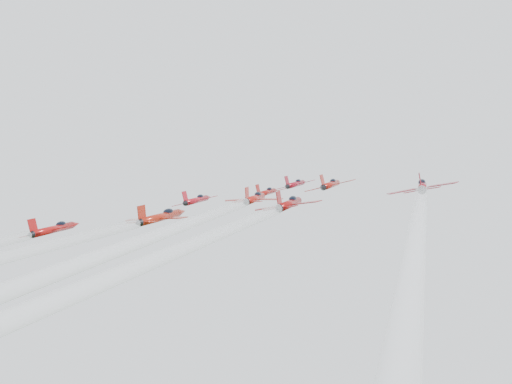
% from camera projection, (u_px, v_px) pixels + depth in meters
% --- Properties ---
extents(jet_lead, '(9.57, 12.71, 6.56)m').
position_uv_depth(jet_lead, '(296.00, 184.00, 153.62)').
color(jet_lead, maroon).
extents(jet_row2_left, '(10.03, 13.32, 6.88)m').
position_uv_depth(jet_row2_left, '(197.00, 200.00, 143.37)').
color(jet_row2_left, '#B1101C').
extents(jet_row2_center, '(8.51, 11.30, 5.83)m').
position_uv_depth(jet_row2_center, '(267.00, 192.00, 136.44)').
color(jet_row2_center, '#9D120E').
extents(jet_row2_right, '(10.01, 13.29, 6.86)m').
position_uv_depth(jet_row2_right, '(331.00, 184.00, 132.81)').
color(jet_row2_right, '#A6180F').
extents(jet_center, '(10.27, 101.79, 47.12)m').
position_uv_depth(jet_center, '(114.00, 245.00, 75.03)').
color(jet_center, '#AF1810').
extents(jet_rear_right, '(9.67, 95.88, 44.38)m').
position_uv_depth(jet_rear_right, '(134.00, 268.00, 54.33)').
color(jet_rear_right, maroon).
extents(jet_rear_farright, '(9.65, 95.67, 44.28)m').
position_uv_depth(jet_rear_farright, '(374.00, 239.00, 52.46)').
color(jet_rear_farright, maroon).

